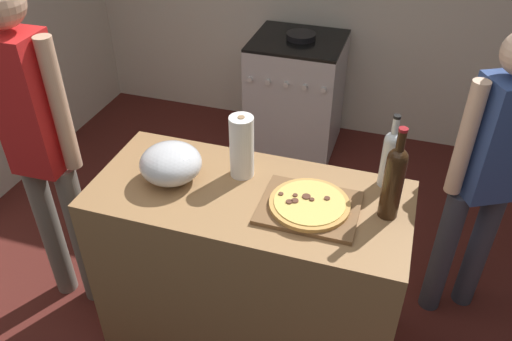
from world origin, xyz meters
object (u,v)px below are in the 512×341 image
Objects in this scene: paper_towel_roll at (242,147)px; stove at (296,94)px; wine_bottle_green at (394,179)px; pizza at (309,204)px; person_in_stripes at (38,138)px; mixing_bowl at (171,163)px; person_in_red at (486,172)px; wine_bottle_amber at (390,156)px.

paper_towel_roll is 1.84m from stove.
wine_bottle_green is (0.65, -0.08, 0.03)m from paper_towel_roll.
pizza is 1.12× the size of paper_towel_roll.
pizza is 2.01m from stove.
mixing_bowl is at bearing 2.28° from person_in_stripes.
paper_towel_roll is 0.19× the size of person_in_red.
wine_bottle_green is at bearing 2.60° from person_in_stripes.
person_in_stripes reaches higher than wine_bottle_amber.
wine_bottle_amber is at bearing 10.08° from person_in_stripes.
person_in_red is at bearing 37.60° from pizza.
wine_bottle_amber reaches higher than paper_towel_roll.
pizza is at bearing -23.82° from paper_towel_roll.
person_in_red is at bearing 20.72° from paper_towel_roll.
mixing_bowl is at bearing -93.51° from stove.
mixing_bowl is 0.93m from wine_bottle_green.
stove is (-0.17, 1.72, -0.63)m from paper_towel_roll.
stove is at bearing 116.03° from wine_bottle_amber.
mixing_bowl reaches higher than stove.
person_in_red is (0.43, 0.28, -0.18)m from wine_bottle_amber.
wine_bottle_amber is 0.54m from person_in_red.
pizza is 0.39m from paper_towel_roll.
person_in_red is at bearing 21.58° from mixing_bowl.
stove is at bearing 132.55° from person_in_red.
mixing_bowl is 1.94m from stove.
wine_bottle_amber is 0.37× the size of stove.
mixing_bowl is at bearing -158.42° from person_in_red.
wine_bottle_amber reaches higher than stove.
paper_towel_roll is (-0.34, 0.15, 0.11)m from pizza.
wine_bottle_green is at bearing -130.05° from person_in_red.
mixing_bowl is 0.92× the size of paper_towel_roll.
mixing_bowl is at bearing -155.26° from paper_towel_roll.
paper_towel_roll reaches higher than pizza.
pizza is 1.22× the size of mixing_bowl.
wine_bottle_amber is (-0.03, 0.20, -0.03)m from wine_bottle_green.
stove is 2.11m from person_in_stripes.
paper_towel_roll is at bearing -84.47° from stove.
stove is 1.85m from person_in_red.
mixing_bowl is 0.93m from wine_bottle_amber.
pizza is 0.35m from wine_bottle_green.
person_in_stripes is at bearing -179.76° from pizza.
paper_towel_roll is 0.32× the size of stove.
pizza is 0.90m from person_in_red.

